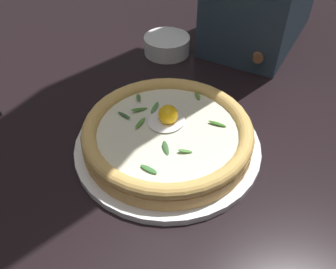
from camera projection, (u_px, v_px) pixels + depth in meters
The scene contains 5 objects.
ground_plane at pixel (168, 153), 0.60m from camera, with size 2.40×2.40×0.03m, color black.
pizza_plate at pixel (168, 146), 0.58m from camera, with size 0.31×0.31×0.01m, color white.
pizza at pixel (168, 134), 0.57m from camera, with size 0.28×0.28×0.06m.
side_bowl at pixel (167, 45), 0.81m from camera, with size 0.11×0.11×0.04m, color white.
pizza_cutter at pixel (257, 42), 0.77m from camera, with size 0.14×0.11×0.08m.
Camera 1 is at (-0.29, -0.30, 0.42)m, focal length 37.29 mm.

